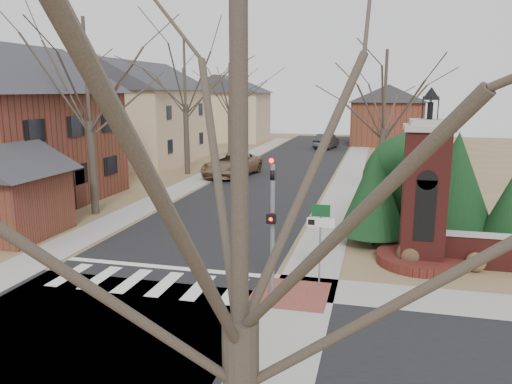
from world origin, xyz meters
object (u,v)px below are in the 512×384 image
(distant_car, at_px, (326,141))
(pickup_truck, at_px, (232,165))
(sign_post, at_px, (320,229))
(brick_gate_monument, at_px, (423,207))
(traffic_signal_pole, at_px, (272,218))

(distant_car, bearing_deg, pickup_truck, 85.37)
(sign_post, bearing_deg, brick_gate_monument, 41.42)
(sign_post, bearing_deg, traffic_signal_pole, -132.43)
(sign_post, xyz_separation_m, pickup_truck, (-8.99, 20.00, -1.09))
(traffic_signal_pole, bearing_deg, distant_car, 93.74)
(sign_post, height_order, pickup_truck, sign_post)
(sign_post, xyz_separation_m, distant_car, (-3.99, 39.90, -1.14))
(pickup_truck, xyz_separation_m, distant_car, (5.00, 19.90, -0.05))
(distant_car, bearing_deg, traffic_signal_pole, 103.22)
(traffic_signal_pole, bearing_deg, sign_post, 47.57)
(brick_gate_monument, bearing_deg, traffic_signal_pole, -136.76)
(distant_car, bearing_deg, brick_gate_monument, 110.82)
(pickup_truck, bearing_deg, traffic_signal_pole, -61.73)
(pickup_truck, bearing_deg, distant_car, 84.39)
(sign_post, distance_m, brick_gate_monument, 4.55)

